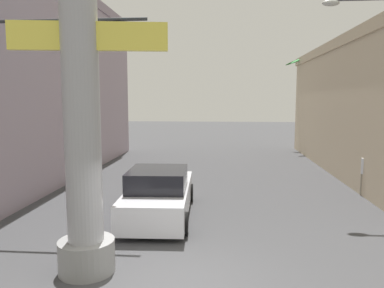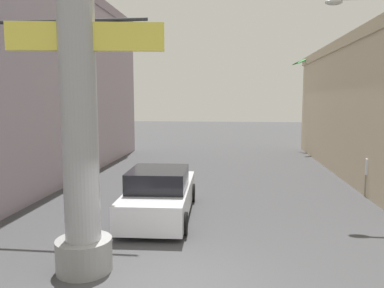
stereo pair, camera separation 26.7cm
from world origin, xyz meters
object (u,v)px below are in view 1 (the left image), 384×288
object	(u,v)px
palm_tree_far_right	(305,90)
pedestrian_mid_right	(366,171)
car_lead	(159,194)
traffic_light_mast	(19,79)
neon_sign_pole	(80,45)
pedestrian_far_left	(100,146)

from	to	relation	value
palm_tree_far_right	pedestrian_mid_right	size ratio (longest dim) A/B	4.09
car_lead	palm_tree_far_right	world-z (taller)	palm_tree_far_right
car_lead	palm_tree_far_right	bearing A→B (deg)	64.40
traffic_light_mast	pedestrian_mid_right	world-z (taller)	traffic_light_mast
traffic_light_mast	pedestrian_mid_right	size ratio (longest dim) A/B	3.61
car_lead	pedestrian_mid_right	world-z (taller)	pedestrian_mid_right
palm_tree_far_right	traffic_light_mast	bearing A→B (deg)	-124.85
neon_sign_pole	pedestrian_mid_right	distance (m)	11.54
pedestrian_mid_right	traffic_light_mast	bearing A→B (deg)	-161.30
palm_tree_far_right	neon_sign_pole	bearing A→B (deg)	-113.29
neon_sign_pole	car_lead	world-z (taller)	neon_sign_pole
car_lead	traffic_light_mast	bearing A→B (deg)	-170.35
car_lead	palm_tree_far_right	distance (m)	18.41
traffic_light_mast	pedestrian_mid_right	bearing A→B (deg)	18.70
car_lead	pedestrian_far_left	size ratio (longest dim) A/B	2.96
traffic_light_mast	car_lead	size ratio (longest dim) A/B	1.22
traffic_light_mast	car_lead	distance (m)	5.41
palm_tree_far_right	pedestrian_mid_right	distance (m)	13.52
traffic_light_mast	car_lead	world-z (taller)	traffic_light_mast
traffic_light_mast	pedestrian_mid_right	distance (m)	12.50
palm_tree_far_right	car_lead	bearing A→B (deg)	-115.60
car_lead	palm_tree_far_right	size ratio (longest dim) A/B	0.72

